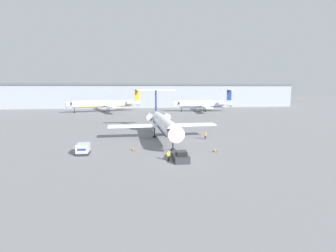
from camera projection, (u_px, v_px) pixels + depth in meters
ground_plane at (181, 162)px, 39.88m from camera, size 600.00×600.00×0.00m
terminal_building at (144, 95)px, 156.53m from camera, size 180.00×16.80×13.89m
airplane_main at (163, 122)px, 58.90m from camera, size 24.22×30.50×10.76m
pushback_tug at (180, 157)px, 40.57m from camera, size 2.25×4.68×1.74m
luggage_cart at (83, 149)px, 44.39m from camera, size 1.98×2.95×1.83m
worker_near_tug at (169, 156)px, 40.34m from camera, size 0.40×0.24×1.64m
worker_by_wing at (205, 135)px, 57.69m from camera, size 0.40×0.24×1.66m
traffic_cone_left at (133, 149)px, 47.18m from camera, size 0.58×0.58×0.64m
traffic_cone_right at (215, 150)px, 46.25m from camera, size 0.61×0.61×0.76m
airplane_parked_far_left at (106, 104)px, 124.81m from camera, size 34.78×36.06×10.56m
airplane_parked_far_right at (203, 104)px, 126.46m from camera, size 28.24×32.28×10.46m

